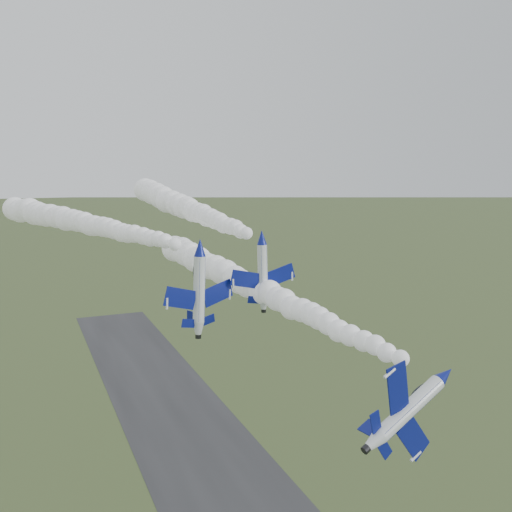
{
  "coord_description": "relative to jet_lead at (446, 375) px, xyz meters",
  "views": [
    {
      "loc": [
        -30.02,
        -49.92,
        54.66
      ],
      "look_at": [
        -2.49,
        15.13,
        43.46
      ],
      "focal_mm": 40.0,
      "sensor_mm": 36.0,
      "label": 1
    }
  ],
  "objects": [
    {
      "name": "jet_pair_right",
      "position": [
        -5.68,
        30.11,
        9.84
      ],
      "size": [
        9.55,
        11.48,
        2.84
      ],
      "rotation": [
        0.0,
        -0.03,
        0.03
      ],
      "color": "silver"
    },
    {
      "name": "jet_lead",
      "position": [
        0.0,
        0.0,
        0.0
      ],
      "size": [
        4.71,
        12.38,
        9.39
      ],
      "rotation": [
        0.0,
        1.15,
        0.19
      ],
      "color": "silver"
    },
    {
      "name": "smoke_trail_jet_lead",
      "position": [
        -5.73,
        31.67,
        2.43
      ],
      "size": [
        15.67,
        57.75,
        4.58
      ],
      "primitive_type": null,
      "rotation": [
        0.0,
        0.0,
        0.19
      ],
      "color": "white"
    },
    {
      "name": "runway",
      "position": [
        -6.21,
        39.98,
        -35.25
      ],
      "size": [
        24.0,
        260.0,
        0.04
      ],
      "primitive_type": "cube",
      "color": "#2A2A2C",
      "rests_on": "ground"
    },
    {
      "name": "smoke_trail_jet_pair_left",
      "position": [
        -26.39,
        57.38,
        10.13
      ],
      "size": [
        23.26,
        52.52,
        4.58
      ],
      "primitive_type": null,
      "rotation": [
        0.0,
        0.0,
        0.36
      ],
      "color": "white"
    },
    {
      "name": "jet_pair_left",
      "position": [
        -14.75,
        28.98,
        9.11
      ],
      "size": [
        10.94,
        12.61,
        3.23
      ],
      "rotation": [
        0.0,
        0.04,
        0.36
      ],
      "color": "silver"
    },
    {
      "name": "smoke_trail_jet_pair_right",
      "position": [
        -6.65,
        64.54,
        11.62
      ],
      "size": [
        7.39,
        64.17,
        5.36
      ],
      "primitive_type": null,
      "rotation": [
        0.0,
        0.0,
        0.03
      ],
      "color": "white"
    }
  ]
}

